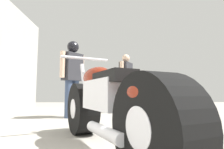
{
  "coord_description": "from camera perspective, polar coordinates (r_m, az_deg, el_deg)",
  "views": [
    {
      "loc": [
        -0.2,
        0.22,
        0.54
      ],
      "look_at": [
        -0.13,
        3.41,
        0.88
      ],
      "focal_mm": 29.13,
      "sensor_mm": 36.0,
      "label": 1
    }
  ],
  "objects": [
    {
      "name": "mechanic_in_blue",
      "position": [
        5.41,
        4.43,
        -1.43
      ],
      "size": [
        0.45,
        0.65,
        1.71
      ],
      "color": "#2D3851",
      "rests_on": "ground_plane"
    },
    {
      "name": "motorcycle_maroon_cruiser",
      "position": [
        1.8,
        -1.68,
        -9.72
      ],
      "size": [
        1.17,
        2.12,
        1.04
      ],
      "color": "black",
      "rests_on": "ground_plane"
    },
    {
      "name": "ground_plane",
      "position": [
        3.24,
        2.34,
        -15.61
      ],
      "size": [
        16.32,
        16.32,
        0.0
      ],
      "primitive_type": "plane",
      "color": "#9E998E"
    },
    {
      "name": "mechanic_with_helmet",
      "position": [
        4.32,
        -12.3,
        1.06
      ],
      "size": [
        0.51,
        0.62,
        1.77
      ],
      "color": "#384766",
      "rests_on": "ground_plane"
    }
  ]
}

